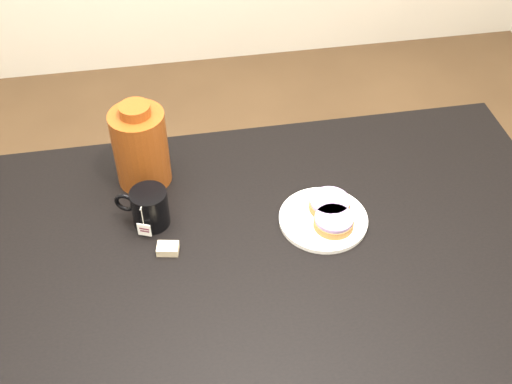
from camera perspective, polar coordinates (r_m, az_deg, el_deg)
The scene contains 7 objects.
table at distance 1.40m, azimuth 0.31°, elevation -8.54°, with size 1.40×0.90×0.75m.
plate at distance 1.42m, azimuth 6.00°, elevation -2.37°, with size 0.20×0.20×0.01m.
bagel_back at distance 1.43m, azimuth 6.57°, elevation -1.07°, with size 0.12×0.12×0.03m.
bagel_front at distance 1.39m, azimuth 6.93°, elevation -2.61°, with size 0.09×0.09×0.03m.
mug at distance 1.40m, azimuth -9.49°, elevation -1.37°, with size 0.13×0.10×0.09m.
teabag_pouch at distance 1.36m, azimuth -7.84°, elevation -5.01°, with size 0.04×0.03×0.02m, color #C6B793.
bagel_package at distance 1.47m, azimuth -10.22°, elevation 3.98°, with size 0.16×0.16×0.21m.
Camera 1 is at (-0.16, -0.84, 1.77)m, focal length 45.00 mm.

